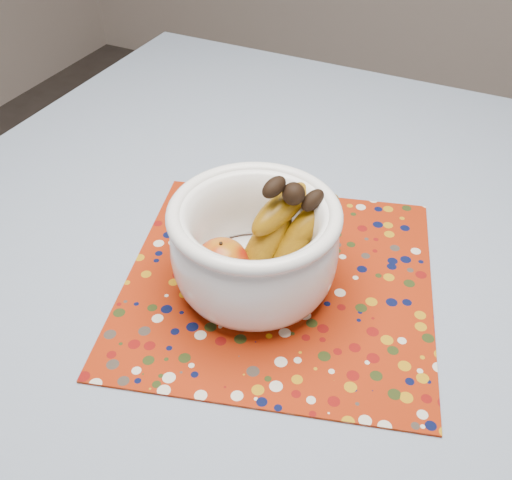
% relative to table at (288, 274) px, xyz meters
% --- Properties ---
extents(table, '(1.20, 1.20, 0.75)m').
position_rel_table_xyz_m(table, '(0.00, 0.00, 0.00)').
color(table, brown).
rests_on(table, ground).
extents(tablecloth, '(1.32, 1.32, 0.01)m').
position_rel_table_xyz_m(tablecloth, '(0.00, 0.00, 0.08)').
color(tablecloth, slate).
rests_on(tablecloth, table).
extents(placemat, '(0.56, 0.56, 0.00)m').
position_rel_table_xyz_m(placemat, '(0.03, -0.11, 0.09)').
color(placemat, maroon).
rests_on(placemat, tablecloth).
extents(fruit_bowl, '(0.25, 0.25, 0.18)m').
position_rel_table_xyz_m(fruit_bowl, '(0.01, -0.12, 0.17)').
color(fruit_bowl, white).
rests_on(fruit_bowl, placemat).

